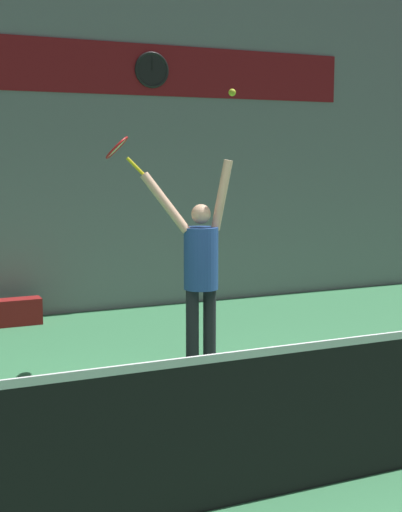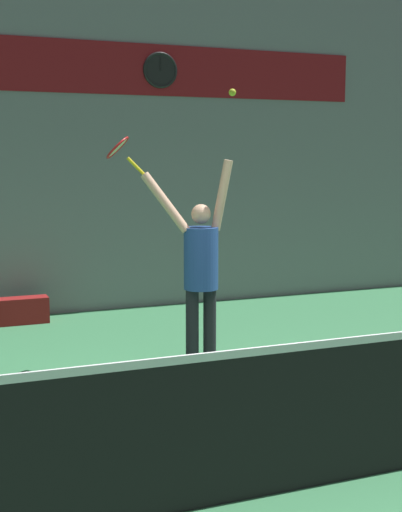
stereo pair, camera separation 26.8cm
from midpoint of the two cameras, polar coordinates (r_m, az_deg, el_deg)
ground_plane at (r=5.68m, az=2.76°, el=-13.66°), size 18.00×18.00×0.00m
back_wall at (r=9.76m, az=-9.90°, el=10.20°), size 18.00×0.10×5.00m
sponsor_banner at (r=9.76m, az=-9.92°, el=14.70°), size 7.69×0.02×0.68m
scoreboard_clock at (r=10.00m, az=-4.74°, el=14.62°), size 0.49×0.04×0.49m
court_net at (r=4.66m, az=8.60°, el=-12.09°), size 7.95×0.07×1.06m
tennis_player at (r=7.05m, az=-1.15°, el=-0.80°), size 0.87×0.50×2.07m
tennis_racket at (r=7.09m, az=-7.69°, el=8.45°), size 0.42×0.37×0.39m
tennis_ball at (r=7.04m, az=1.39°, el=12.95°), size 0.07×0.07×0.07m
equipment_bag at (r=9.28m, az=-15.42°, el=-4.34°), size 0.63×0.25×0.33m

